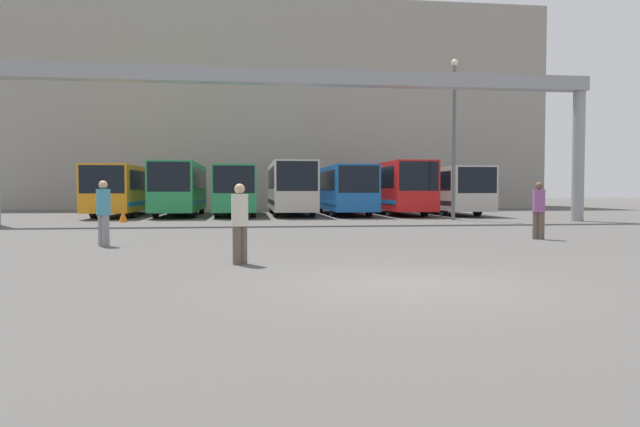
{
  "coord_description": "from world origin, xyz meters",
  "views": [
    {
      "loc": [
        -2.65,
        -9.23,
        1.59
      ],
      "look_at": [
        1.26,
        21.93,
        0.3
      ],
      "focal_mm": 32.0,
      "sensor_mm": 36.0,
      "label": 1
    }
  ],
  "objects_px": {
    "pedestrian_near_center": "(240,222)",
    "pedestrian_mid_left": "(539,209)",
    "bus_slot_6": "(442,188)",
    "pedestrian_near_right": "(103,211)",
    "bus_slot_0": "(126,188)",
    "bus_slot_5": "(394,185)",
    "lamp_post": "(454,133)",
    "bus_slot_1": "(180,186)",
    "bus_slot_3": "(290,185)",
    "bus_slot_4": "(343,187)",
    "traffic_cone": "(123,216)",
    "bus_slot_2": "(236,188)"
  },
  "relations": [
    {
      "from": "bus_slot_2",
      "to": "traffic_cone",
      "type": "bearing_deg",
      "value": -126.67
    },
    {
      "from": "bus_slot_2",
      "to": "bus_slot_6",
      "type": "height_order",
      "value": "bus_slot_2"
    },
    {
      "from": "lamp_post",
      "to": "bus_slot_5",
      "type": "bearing_deg",
      "value": 99.52
    },
    {
      "from": "bus_slot_3",
      "to": "pedestrian_mid_left",
      "type": "bearing_deg",
      "value": -70.92
    },
    {
      "from": "pedestrian_near_right",
      "to": "lamp_post",
      "type": "distance_m",
      "value": 19.68
    },
    {
      "from": "bus_slot_1",
      "to": "bus_slot_2",
      "type": "distance_m",
      "value": 3.44
    },
    {
      "from": "bus_slot_4",
      "to": "bus_slot_5",
      "type": "relative_size",
      "value": 1.02
    },
    {
      "from": "bus_slot_3",
      "to": "bus_slot_6",
      "type": "xyz_separation_m",
      "value": [
        10.32,
        0.53,
        -0.15
      ]
    },
    {
      "from": "bus_slot_0",
      "to": "pedestrian_mid_left",
      "type": "bearing_deg",
      "value": -49.19
    },
    {
      "from": "lamp_post",
      "to": "bus_slot_2",
      "type": "bearing_deg",
      "value": 148.16
    },
    {
      "from": "pedestrian_near_center",
      "to": "pedestrian_mid_left",
      "type": "height_order",
      "value": "pedestrian_mid_left"
    },
    {
      "from": "bus_slot_0",
      "to": "bus_slot_2",
      "type": "xyz_separation_m",
      "value": [
        6.88,
        -0.66,
        0.01
      ]
    },
    {
      "from": "bus_slot_5",
      "to": "pedestrian_near_right",
      "type": "relative_size",
      "value": 5.93
    },
    {
      "from": "bus_slot_5",
      "to": "traffic_cone",
      "type": "xyz_separation_m",
      "value": [
        -15.7,
        -7.56,
        -1.59
      ]
    },
    {
      "from": "bus_slot_0",
      "to": "pedestrian_near_right",
      "type": "height_order",
      "value": "bus_slot_0"
    },
    {
      "from": "bus_slot_2",
      "to": "pedestrian_mid_left",
      "type": "height_order",
      "value": "bus_slot_2"
    },
    {
      "from": "pedestrian_near_right",
      "to": "bus_slot_5",
      "type": "bearing_deg",
      "value": 95.73
    },
    {
      "from": "bus_slot_6",
      "to": "pedestrian_near_center",
      "type": "xyz_separation_m",
      "value": [
        -13.16,
        -24.82,
        -0.82
      ]
    },
    {
      "from": "pedestrian_near_center",
      "to": "pedestrian_mid_left",
      "type": "bearing_deg",
      "value": 167.25
    },
    {
      "from": "bus_slot_2",
      "to": "pedestrian_near_right",
      "type": "relative_size",
      "value": 5.57
    },
    {
      "from": "bus_slot_6",
      "to": "lamp_post",
      "type": "xyz_separation_m",
      "value": [
        -2.18,
        -7.96,
        2.87
      ]
    },
    {
      "from": "bus_slot_6",
      "to": "pedestrian_mid_left",
      "type": "relative_size",
      "value": 6.41
    },
    {
      "from": "bus_slot_2",
      "to": "bus_slot_6",
      "type": "bearing_deg",
      "value": 3.2
    },
    {
      "from": "bus_slot_6",
      "to": "pedestrian_near_right",
      "type": "bearing_deg",
      "value": -130.01
    },
    {
      "from": "lamp_post",
      "to": "pedestrian_mid_left",
      "type": "bearing_deg",
      "value": -97.23
    },
    {
      "from": "bus_slot_1",
      "to": "bus_slot_5",
      "type": "height_order",
      "value": "bus_slot_5"
    },
    {
      "from": "bus_slot_5",
      "to": "pedestrian_mid_left",
      "type": "bearing_deg",
      "value": -90.69
    },
    {
      "from": "pedestrian_near_right",
      "to": "bus_slot_6",
      "type": "bearing_deg",
      "value": 90.12
    },
    {
      "from": "bus_slot_4",
      "to": "pedestrian_near_right",
      "type": "bearing_deg",
      "value": -116.99
    },
    {
      "from": "pedestrian_near_right",
      "to": "traffic_cone",
      "type": "distance_m",
      "value": 12.53
    },
    {
      "from": "pedestrian_near_right",
      "to": "pedestrian_mid_left",
      "type": "xyz_separation_m",
      "value": [
        13.39,
        0.57,
        -0.0
      ]
    },
    {
      "from": "bus_slot_5",
      "to": "bus_slot_3",
      "type": "bearing_deg",
      "value": -179.16
    },
    {
      "from": "bus_slot_0",
      "to": "bus_slot_4",
      "type": "relative_size",
      "value": 1.04
    },
    {
      "from": "bus_slot_3",
      "to": "pedestrian_near_center",
      "type": "bearing_deg",
      "value": -96.67
    },
    {
      "from": "bus_slot_3",
      "to": "lamp_post",
      "type": "bearing_deg",
      "value": -42.38
    },
    {
      "from": "lamp_post",
      "to": "pedestrian_near_center",
      "type": "bearing_deg",
      "value": -123.08
    },
    {
      "from": "pedestrian_near_center",
      "to": "lamp_post",
      "type": "height_order",
      "value": "lamp_post"
    },
    {
      "from": "bus_slot_5",
      "to": "bus_slot_6",
      "type": "bearing_deg",
      "value": 7.14
    },
    {
      "from": "bus_slot_0",
      "to": "traffic_cone",
      "type": "bearing_deg",
      "value": -79.19
    },
    {
      "from": "bus_slot_3",
      "to": "pedestrian_mid_left",
      "type": "relative_size",
      "value": 5.84
    },
    {
      "from": "pedestrian_near_center",
      "to": "bus_slot_0",
      "type": "bearing_deg",
      "value": -114.01
    },
    {
      "from": "bus_slot_4",
      "to": "traffic_cone",
      "type": "xyz_separation_m",
      "value": [
        -12.26,
        -7.65,
        -1.45
      ]
    },
    {
      "from": "bus_slot_1",
      "to": "bus_slot_5",
      "type": "xyz_separation_m",
      "value": [
        13.76,
        0.34,
        0.06
      ]
    },
    {
      "from": "bus_slot_1",
      "to": "traffic_cone",
      "type": "relative_size",
      "value": 16.51
    },
    {
      "from": "pedestrian_near_right",
      "to": "pedestrian_mid_left",
      "type": "height_order",
      "value": "pedestrian_near_right"
    },
    {
      "from": "bus_slot_4",
      "to": "lamp_post",
      "type": "xyz_separation_m",
      "value": [
        4.7,
        -7.62,
        2.84
      ]
    },
    {
      "from": "bus_slot_2",
      "to": "bus_slot_3",
      "type": "bearing_deg",
      "value": 3.94
    },
    {
      "from": "bus_slot_5",
      "to": "lamp_post",
      "type": "height_order",
      "value": "lamp_post"
    },
    {
      "from": "bus_slot_3",
      "to": "bus_slot_5",
      "type": "height_order",
      "value": "bus_slot_5"
    },
    {
      "from": "bus_slot_6",
      "to": "bus_slot_5",
      "type": "bearing_deg",
      "value": -172.86
    }
  ]
}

